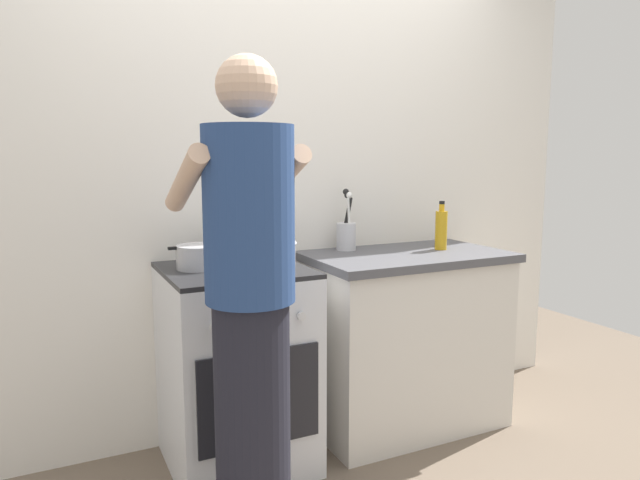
# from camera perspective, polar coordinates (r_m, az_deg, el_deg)

# --- Properties ---
(ground) EXTENTS (6.00, 6.00, 0.00)m
(ground) POSITION_cam_1_polar(r_m,az_deg,el_deg) (2.83, 0.16, -20.84)
(ground) COLOR #6B5B4C
(back_wall) EXTENTS (3.20, 0.10, 2.50)m
(back_wall) POSITION_cam_1_polar(r_m,az_deg,el_deg) (3.02, -0.60, 5.83)
(back_wall) COLOR silver
(back_wall) RESTS_ON ground
(countertop) EXTENTS (1.00, 0.60, 0.90)m
(countertop) POSITION_cam_1_polar(r_m,az_deg,el_deg) (3.03, 8.40, -9.62)
(countertop) COLOR silver
(countertop) RESTS_ON ground
(stove_range) EXTENTS (0.60, 0.62, 0.90)m
(stove_range) POSITION_cam_1_polar(r_m,az_deg,el_deg) (2.65, -8.25, -12.33)
(stove_range) COLOR silver
(stove_range) RESTS_ON ground
(pot) EXTENTS (0.26, 0.19, 0.10)m
(pot) POSITION_cam_1_polar(r_m,az_deg,el_deg) (2.53, -11.86, -1.63)
(pot) COLOR #B2B2B7
(pot) RESTS_ON stove_range
(mixing_bowl) EXTENTS (0.31, 0.31, 0.10)m
(mixing_bowl) POSITION_cam_1_polar(r_m,az_deg,el_deg) (2.59, -5.73, -1.18)
(mixing_bowl) COLOR #B7B7BC
(mixing_bowl) RESTS_ON stove_range
(utensil_crock) EXTENTS (0.10, 0.10, 0.32)m
(utensil_crock) POSITION_cam_1_polar(r_m,az_deg,el_deg) (2.96, 2.61, 0.71)
(utensil_crock) COLOR silver
(utensil_crock) RESTS_ON countertop
(oil_bottle) EXTENTS (0.06, 0.06, 0.25)m
(oil_bottle) POSITION_cam_1_polar(r_m,az_deg,el_deg) (3.04, 11.87, 1.05)
(oil_bottle) COLOR gold
(oil_bottle) RESTS_ON countertop
(person) EXTENTS (0.41, 0.50, 1.70)m
(person) POSITION_cam_1_polar(r_m,az_deg,el_deg) (1.97, -6.90, -7.08)
(person) COLOR black
(person) RESTS_ON ground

